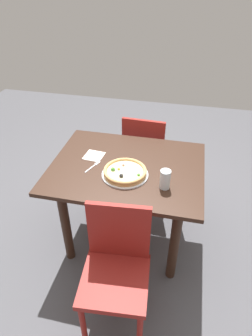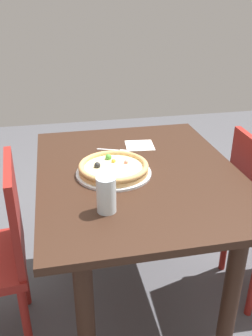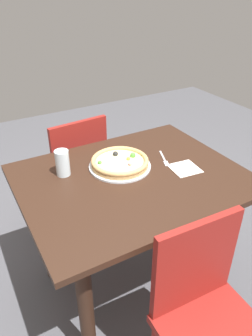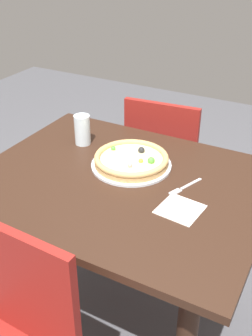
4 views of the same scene
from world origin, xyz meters
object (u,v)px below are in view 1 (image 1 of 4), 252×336
chair_near (116,267)px  chair_far (145,152)px  napkin (94,156)px  plate (125,174)px  fork (94,166)px  drinking_glass (165,179)px  pizza (125,171)px  dining_table (127,181)px

chair_near → chair_far: same height
chair_near → napkin: (-0.35, 0.72, 0.29)m
plate → napkin: 0.34m
plate → fork: bearing=167.3°
fork → drinking_glass: size_ratio=1.19×
fork → drinking_glass: bearing=-82.5°
chair_far → fork: 0.81m
fork → drinking_glass: (0.53, -0.13, 0.06)m
drinking_glass → napkin: 0.63m
napkin → chair_far: bearing=61.9°
chair_far → napkin: (-0.31, -0.58, 0.29)m
napkin → pizza: bearing=-32.9°
fork → plate: bearing=-81.3°
chair_near → plate: chair_near is taller
dining_table → chair_near: size_ratio=1.25×
chair_far → napkin: 0.71m
pizza → fork: 0.25m
chair_far → drinking_glass: size_ratio=6.62×
fork → napkin: fork is taller
plate → pizza: 0.03m
dining_table → drinking_glass: bearing=-32.3°
chair_near → fork: bearing=-67.3°
pizza → fork: (-0.25, 0.06, -0.03)m
napkin → drinking_glass: bearing=-24.5°
drinking_glass → plate: bearing=165.2°
plate → napkin: size_ratio=2.32×
plate → fork: 0.25m
dining_table → plate: 0.19m
chair_near → drinking_glass: bearing=-119.9°
chair_far → fork: size_ratio=5.54×
chair_near → plate: size_ratio=2.73×
chair_far → napkin: bearing=-115.6°
dining_table → plate: size_ratio=3.41×
pizza → napkin: 0.34m
chair_near → drinking_glass: drinking_glass is taller
chair_far → plate: 0.81m
dining_table → drinking_glass: drinking_glass is taller
pizza → napkin: (-0.28, 0.18, -0.03)m
dining_table → fork: fork is taller
plate → chair_far: bearing=88.2°
chair_near → chair_far: size_ratio=1.00×
dining_table → plate: plate is taller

